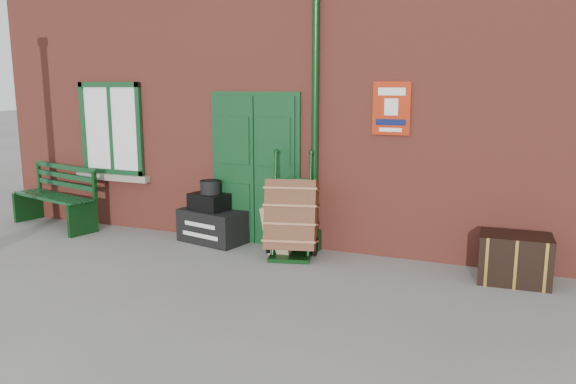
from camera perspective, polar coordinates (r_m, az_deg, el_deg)
The scene contains 10 objects.
ground at distance 7.19m, azimuth -6.16°, elevation -8.35°, with size 80.00×80.00×0.00m, color gray.
station_building at distance 10.00m, azimuth 3.25°, elevation 9.72°, with size 10.30×4.30×4.36m.
bench at distance 10.19m, azimuth -22.38°, elevation -0.27°, with size 1.80×0.95×1.07m.
houdini_trunk at distance 8.60m, azimuth -7.67°, elevation -3.44°, with size 1.00×0.55×0.50m, color black.
strongbox at distance 8.54m, azimuth -8.02°, elevation -0.97°, with size 0.55×0.40×0.25m, color black.
hatbox at distance 8.49m, azimuth -7.89°, elevation 0.50°, with size 0.30×0.30×0.20m, color black.
suitcase_back at distance 8.06m, azimuth -1.41°, elevation -3.60°, with size 0.19×0.48×0.67m, color tan.
suitcase_front at distance 7.92m, azimuth -0.50°, elevation -4.23°, with size 0.17×0.43×0.57m, color tan.
porter_trolley at distance 7.78m, azimuth 0.37°, elevation -2.55°, with size 0.86×0.90×1.44m.
dark_trunk at distance 7.33m, azimuth 22.03°, elevation -6.30°, with size 0.82×0.54×0.59m, color black.
Camera 1 is at (3.27, -5.96, 2.36)m, focal length 35.00 mm.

